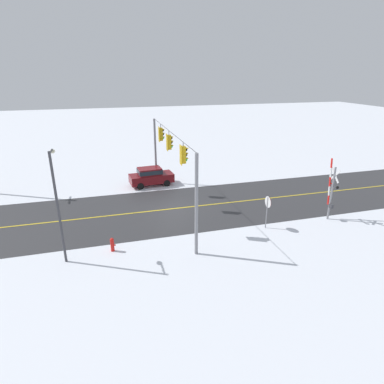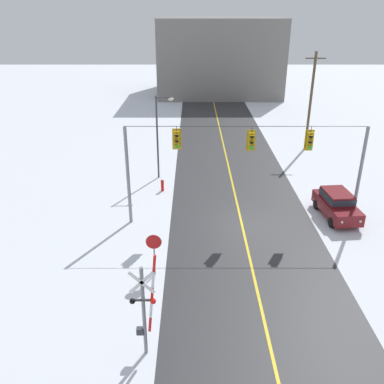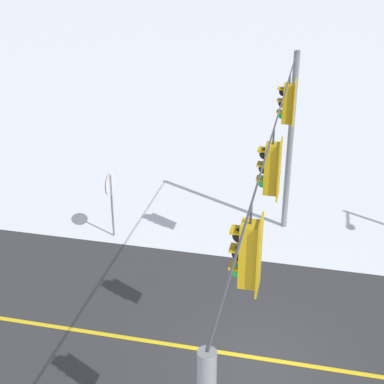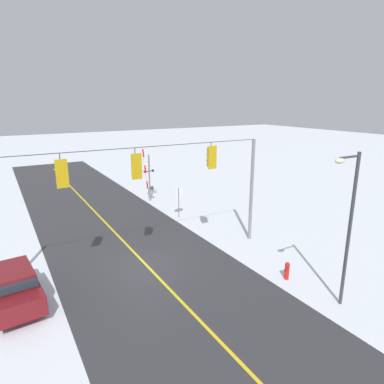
{
  "view_description": "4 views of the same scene",
  "coord_description": "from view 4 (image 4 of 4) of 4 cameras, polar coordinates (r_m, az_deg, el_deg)",
  "views": [
    {
      "loc": [
        -23.23,
        4.79,
        10.29
      ],
      "look_at": [
        -2.8,
        -0.91,
        2.36
      ],
      "focal_mm": 30.2,
      "sensor_mm": 36.0,
      "label": 1
    },
    {
      "loc": [
        -3.13,
        -22.82,
        12.35
      ],
      "look_at": [
        -3.04,
        -1.68,
        2.82
      ],
      "focal_mm": 38.12,
      "sensor_mm": 36.0,
      "label": 2
    },
    {
      "loc": [
        11.36,
        0.84,
        10.09
      ],
      "look_at": [
        -3.75,
        -2.61,
        2.59
      ],
      "focal_mm": 54.42,
      "sensor_mm": 36.0,
      "label": 3
    },
    {
      "loc": [
        6.07,
        15.29,
        8.36
      ],
      "look_at": [
        -3.39,
        -0.96,
        3.29
      ],
      "focal_mm": 31.72,
      "sensor_mm": 36.0,
      "label": 4
    }
  ],
  "objects": [
    {
      "name": "parked_car_maroon",
      "position": [
        16.39,
        -27.84,
        -13.67
      ],
      "size": [
        2.14,
        4.32,
        1.74
      ],
      "color": "maroon",
      "rests_on": "ground"
    },
    {
      "name": "stop_sign",
      "position": [
        24.63,
        -2.27,
        -0.57
      ],
      "size": [
        0.8,
        0.09,
        2.35
      ],
      "color": "gray",
      "rests_on": "ground"
    },
    {
      "name": "signal_span",
      "position": [
        16.96,
        -8.34,
        0.98
      ],
      "size": [
        14.2,
        0.47,
        6.22
      ],
      "color": "gray",
      "rests_on": "ground"
    },
    {
      "name": "road_asphalt",
      "position": [
        13.89,
        2.54,
        -21.9
      ],
      "size": [
        9.0,
        80.0,
        0.01
      ],
      "primitive_type": "cube",
      "color": "#303033",
      "rests_on": "ground"
    },
    {
      "name": "fire_hydrant",
      "position": [
        17.37,
        15.68,
        -12.54
      ],
      "size": [
        0.24,
        0.31,
        0.88
      ],
      "color": "red",
      "rests_on": "ground"
    },
    {
      "name": "railroad_crossing",
      "position": [
        28.97,
        -7.28,
        2.83
      ],
      "size": [
        1.05,
        0.31,
        4.52
      ],
      "color": "gray",
      "rests_on": "ground"
    },
    {
      "name": "lane_centre_line",
      "position": [
        13.89,
        2.54,
        -21.88
      ],
      "size": [
        0.14,
        72.0,
        0.01
      ],
      "primitive_type": "cube",
      "color": "gold",
      "rests_on": "ground"
    },
    {
      "name": "streetlamp_near",
      "position": [
        14.72,
        24.72,
        -3.91
      ],
      "size": [
        1.39,
        0.28,
        6.5
      ],
      "color": "#38383D",
      "rests_on": "ground"
    },
    {
      "name": "ground_plane",
      "position": [
        18.45,
        -7.8,
        -11.99
      ],
      "size": [
        160.0,
        160.0,
        0.0
      ],
      "primitive_type": "plane",
      "color": "silver"
    }
  ]
}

